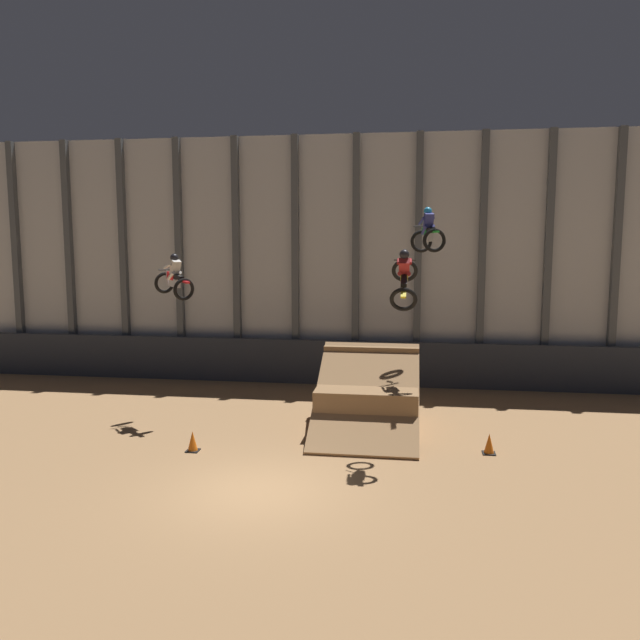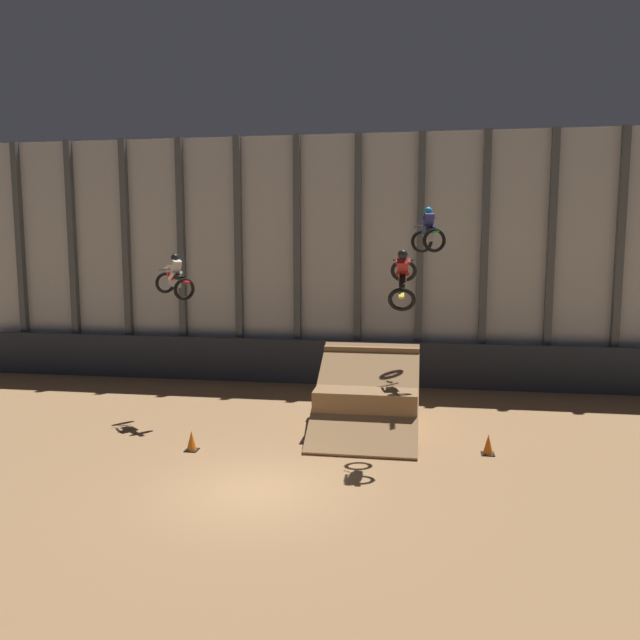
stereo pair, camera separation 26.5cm
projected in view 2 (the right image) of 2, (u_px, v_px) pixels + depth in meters
ground_plane at (254, 491)px, 14.82m from camera, size 60.00×60.00×0.00m
arena_back_wall at (328, 260)px, 25.99m from camera, size 32.00×0.40×10.23m
lower_barrier at (325, 362)px, 25.84m from camera, size 31.36×0.20×1.84m
dirt_ramp at (368, 399)px, 19.96m from camera, size 3.18×4.57×2.56m
rider_bike_left_air at (175, 279)px, 20.57m from camera, size 1.66×1.60×1.52m
rider_bike_center_air at (403, 278)px, 16.71m from camera, size 0.74×1.83×1.70m
rider_bike_right_air at (428, 234)px, 19.75m from camera, size 1.11×1.79×1.45m
traffic_cone_near_ramp at (488, 445)px, 17.31m from camera, size 0.36×0.36×0.58m
traffic_cone_arena_edge at (192, 441)px, 17.63m from camera, size 0.36×0.36×0.58m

